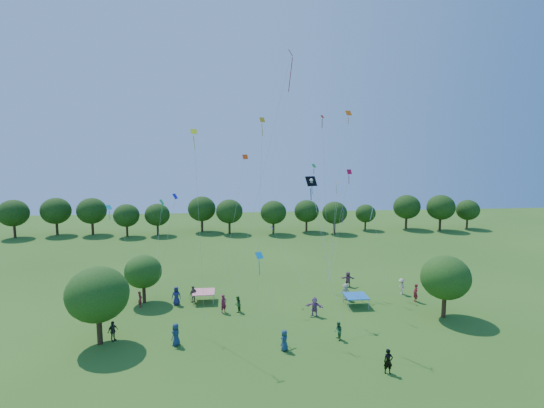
{
  "coord_description": "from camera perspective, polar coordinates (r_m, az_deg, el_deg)",
  "views": [
    {
      "loc": [
        -3.54,
        -21.52,
        15.89
      ],
      "look_at": [
        0.0,
        14.0,
        11.0
      ],
      "focal_mm": 28.0,
      "sensor_mm": 36.0,
      "label": 1
    }
  ],
  "objects": [
    {
      "name": "small_kite_6",
      "position": [
        47.12,
        8.53,
        0.15
      ],
      "size": [
        1.28,
        2.26,
        10.74
      ],
      "color": "silver"
    },
    {
      "name": "crowd_person_1",
      "position": [
        45.02,
        -17.31,
        -12.13
      ],
      "size": [
        0.41,
        0.62,
        1.62
      ],
      "primitive_type": "imported",
      "rotation": [
        0.0,
        0.0,
        1.53
      ],
      "color": "maroon",
      "rests_on": "ground"
    },
    {
      "name": "small_kite_5",
      "position": [
        43.63,
        1.12,
        -5.2
      ],
      "size": [
        3.66,
        3.58,
        6.37
      ],
      "color": "#5C1892"
    },
    {
      "name": "small_kite_8",
      "position": [
        46.3,
        9.82,
        1.58
      ],
      "size": [
        2.74,
        0.99,
        12.1
      ],
      "color": "red"
    },
    {
      "name": "small_kite_13",
      "position": [
        46.27,
        9.25,
        -2.47
      ],
      "size": [
        1.77,
        0.53,
        7.95
      ],
      "color": "#6B1582"
    },
    {
      "name": "small_kite_3",
      "position": [
        48.32,
        -14.73,
        -1.19
      ],
      "size": [
        0.63,
        5.83,
        8.68
      ],
      "color": "green"
    },
    {
      "name": "near_tree_north",
      "position": [
        45.38,
        -16.94,
        -8.68
      ],
      "size": [
        3.73,
        3.73,
        4.97
      ],
      "color": "#422B19",
      "rests_on": "ground"
    },
    {
      "name": "small_kite_9",
      "position": [
        43.08,
        -4.34,
        2.42
      ],
      "size": [
        3.13,
        4.83,
        13.73
      ],
      "color": "#E8420C"
    },
    {
      "name": "crowd_person_3",
      "position": [
        45.64,
        9.85,
        -11.55
      ],
      "size": [
        1.19,
        1.1,
        1.72
      ],
      "primitive_type": "imported",
      "rotation": [
        0.0,
        0.0,
        5.6
      ],
      "color": "#A29582",
      "rests_on": "ground"
    },
    {
      "name": "small_kite_2",
      "position": [
        35.05,
        -10.15,
        3.88
      ],
      "size": [
        0.9,
        0.97,
        15.95
      ],
      "color": "#CFE814"
    },
    {
      "name": "small_kite_12",
      "position": [
        38.79,
        -13.43,
        -1.85
      ],
      "size": [
        2.71,
        2.23,
        10.45
      ],
      "color": "#1414CD"
    },
    {
      "name": "crowd_person_5",
      "position": [
        41.22,
        5.73,
        -13.56
      ],
      "size": [
        1.79,
        1.2,
        1.81
      ],
      "primitive_type": "imported",
      "rotation": [
        0.0,
        0.0,
        5.89
      ],
      "color": "#925694",
      "rests_on": "ground"
    },
    {
      "name": "red_high_kite",
      "position": [
        38.66,
        0.95,
        12.9
      ],
      "size": [
        6.07,
        4.05,
        23.14
      ],
      "color": "red"
    },
    {
      "name": "small_kite_1",
      "position": [
        51.97,
        9.81,
        8.34
      ],
      "size": [
        4.5,
        8.1,
        18.9
      ],
      "color": "#ED5D0C"
    },
    {
      "name": "crowd_person_2",
      "position": [
        42.02,
        -4.64,
        -13.29
      ],
      "size": [
        0.66,
        0.87,
        1.57
      ],
      "primitive_type": "imported",
      "rotation": [
        0.0,
        0.0,
        4.36
      ],
      "color": "#204C20",
      "rests_on": "ground"
    },
    {
      "name": "crowd_person_4",
      "position": [
        38.56,
        -20.62,
        -15.7
      ],
      "size": [
        0.94,
        1.06,
        1.68
      ],
      "primitive_type": "imported",
      "rotation": [
        0.0,
        0.0,
        0.95
      ],
      "color": "#3B362F",
      "rests_on": "ground"
    },
    {
      "name": "crowd_person_9",
      "position": [
        48.57,
        17.0,
        -10.56
      ],
      "size": [
        0.56,
        1.17,
        1.75
      ],
      "primitive_type": "imported",
      "rotation": [
        0.0,
        0.0,
        4.67
      ],
      "color": "#C6AF9E",
      "rests_on": "ground"
    },
    {
      "name": "small_kite_14",
      "position": [
        46.94,
        13.55,
        -2.23
      ],
      "size": [
        1.55,
        1.37,
        8.38
      ],
      "color": "white"
    },
    {
      "name": "crowd_person_6",
      "position": [
        44.7,
        -12.74,
        -11.95
      ],
      "size": [
        0.95,
        0.56,
        1.87
      ],
      "primitive_type": "imported",
      "rotation": [
        0.0,
        0.0,
        -0.06
      ],
      "color": "navy",
      "rests_on": "ground"
    },
    {
      "name": "tent_blue",
      "position": [
        44.08,
        11.21,
        -12.05
      ],
      "size": [
        2.2,
        2.2,
        1.1
      ],
      "color": "#1B61B5",
      "rests_on": "ground"
    },
    {
      "name": "near_tree_west",
      "position": [
        37.18,
        -22.42,
        -11.17
      ],
      "size": [
        4.92,
        4.92,
        6.4
      ],
      "color": "#422B19",
      "rests_on": "ground"
    },
    {
      "name": "small_kite_15",
      "position": [
        35.85,
        -1.5,
        -7.92
      ],
      "size": [
        1.99,
        2.04,
        5.74
      ],
      "color": "#0D8BCE"
    },
    {
      "name": "man_in_black",
      "position": [
        32.78,
        15.36,
        -19.73
      ],
      "size": [
        0.68,
        0.46,
        1.77
      ],
      "primitive_type": "imported",
      "rotation": [
        0.0,
        0.0,
        -0.05
      ],
      "color": "black",
      "rests_on": "ground"
    },
    {
      "name": "crowd_person_0",
      "position": [
        34.77,
        1.69,
        -17.85
      ],
      "size": [
        0.84,
        0.94,
        1.68
      ],
      "primitive_type": "imported",
      "rotation": [
        0.0,
        0.0,
        4.11
      ],
      "color": "navy",
      "rests_on": "ground"
    },
    {
      "name": "crowd_person_12",
      "position": [
        36.34,
        -12.81,
        -16.74
      ],
      "size": [
        0.85,
        1.03,
        1.83
      ],
      "primitive_type": "imported",
      "rotation": [
        0.0,
        0.0,
        4.23
      ],
      "color": "navy",
      "rests_on": "ground"
    },
    {
      "name": "crowd_person_8",
      "position": [
        36.87,
        8.91,
        -16.52
      ],
      "size": [
        0.49,
        0.79,
        1.53
      ],
      "primitive_type": "imported",
      "rotation": [
        0.0,
        0.0,
        4.82
      ],
      "color": "#2A633C",
      "rests_on": "ground"
    },
    {
      "name": "crowd_person_7",
      "position": [
        46.84,
        18.73,
        -11.25
      ],
      "size": [
        0.45,
        0.7,
        1.87
      ],
      "primitive_type": "imported",
      "rotation": [
        0.0,
        0.0,
        4.71
      ],
      "color": "maroon",
      "rests_on": "ground"
    },
    {
      "name": "tent_red_stripe",
      "position": [
        44.94,
        -9.16,
        -11.61
      ],
      "size": [
        2.2,
        2.2,
        1.1
      ],
      "color": "red",
      "rests_on": "ground"
    },
    {
      "name": "near_tree_east",
      "position": [
        42.88,
        22.3,
        -9.13
      ],
      "size": [
        4.51,
        4.51,
        5.87
      ],
      "color": "#422B19",
      "rests_on": "ground"
    },
    {
      "name": "small_kite_10",
      "position": [
        38.17,
        -1.5,
        5.07
      ],
      "size": [
        0.94,
        1.65,
        17.13
      ],
      "color": "#FBAE16"
    },
    {
      "name": "crowd_person_13",
      "position": [
        41.97,
        -6.52,
        -13.18
      ],
      "size": [
        0.79,
        0.75,
        1.79
      ],
      "primitive_type": "imported",
      "rotation": [
        0.0,
        0.0,
        0.67
      ],
      "color": "maroon",
      "rests_on": "ground"
    },
    {
      "name": "small_kite_7",
      "position": [
        46.41,
        -20.34,
        -2.09
      ],
      "size": [
        4.77,
        2.77,
        8.57
      ],
      "color": "#0EBAD2"
    },
    {
      "name": "pirate_kite",
      "position": [
        39.98,
        5.4,
        2.64
      ],
      "size": [
        2.1,
        6.79,
        11.76
      ],
      "color": "black"
    },
    {
      "name": "small_kite_0",
      "position": [
        44.68,
        7.03,
        4.57
      ],
      "size": [
        1.31,
        0.84,
        17.72
      ],
      "color": "red"
    },
    {
      "name": "small_kite_4",
      "position": [
        45.61,
        5.82,
        0.48
      ],
      "size": [
        2.1,
        0.69,
        11.22
      ],
      "color": "#126CB7"
    },
    {
      "name": "small_kite_11",
      "position": [
        47.12,
        6.1,
        1.77
      ],
      "size": [
        1.69,
        2.93,
        12.61
      ],
      "color": "#18862F"
    },
    {
      "name": "crowd_person_10",
      "position": [
        45.05,
        -10.53,
        -11.83
      ],
      "size": [
        1.01,
        1.06,
        1.72
      ],
      "primitive_type": "imported",
      "rotation": [
        0.0,
        0.0,
        3.99
      ],
      "color": "#453E37",
      "rests_on": "ground"
    },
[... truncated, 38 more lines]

